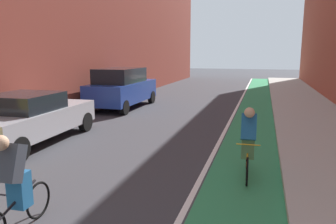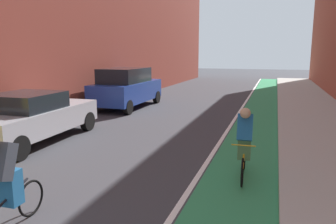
# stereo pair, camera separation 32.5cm
# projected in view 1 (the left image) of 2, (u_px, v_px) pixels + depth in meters

# --- Properties ---
(ground_plane) EXTENTS (88.17, 88.17, 0.00)m
(ground_plane) POSITION_uv_depth(u_px,v_px,m) (179.00, 113.00, 14.84)
(ground_plane) COLOR #38383D
(bike_lane_paint) EXTENTS (1.60, 40.08, 0.00)m
(bike_lane_paint) POSITION_uv_depth(u_px,v_px,m) (255.00, 109.00, 15.79)
(bike_lane_paint) COLOR #2D8451
(bike_lane_paint) RESTS_ON ground
(lane_divider_stripe) EXTENTS (0.12, 40.08, 0.00)m
(lane_divider_stripe) POSITION_uv_depth(u_px,v_px,m) (237.00, 108.00, 16.04)
(lane_divider_stripe) COLOR white
(lane_divider_stripe) RESTS_ON ground
(sidewalk_right) EXTENTS (3.08, 40.08, 0.14)m
(sidewalk_right) POSITION_uv_depth(u_px,v_px,m) (307.00, 110.00, 15.13)
(sidewalk_right) COLOR #A8A59E
(sidewalk_right) RESTS_ON ground
(parked_sedan_silver) EXTENTS (2.16, 4.58, 1.53)m
(parked_sedan_silver) POSITION_uv_depth(u_px,v_px,m) (30.00, 117.00, 9.73)
(parked_sedan_silver) COLOR #9EA0A8
(parked_sedan_silver) RESTS_ON ground
(parked_suv_blue) EXTENTS (2.01, 4.71, 1.98)m
(parked_suv_blue) POSITION_uv_depth(u_px,v_px,m) (122.00, 88.00, 16.01)
(parked_suv_blue) COLOR navy
(parked_suv_blue) RESTS_ON ground
(cyclist_lead) EXTENTS (0.48, 1.66, 1.59)m
(cyclist_lead) POSITION_uv_depth(u_px,v_px,m) (14.00, 184.00, 4.73)
(cyclist_lead) COLOR black
(cyclist_lead) RESTS_ON ground
(cyclist_mid) EXTENTS (0.48, 1.65, 1.58)m
(cyclist_mid) POSITION_uv_depth(u_px,v_px,m) (248.00, 141.00, 7.03)
(cyclist_mid) COLOR black
(cyclist_mid) RESTS_ON ground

